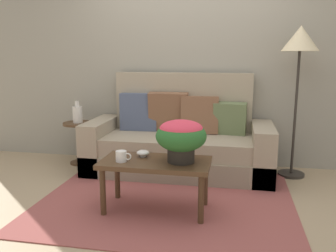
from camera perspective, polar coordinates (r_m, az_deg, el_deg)
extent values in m
plane|color=tan|center=(3.48, -0.18, -11.82)|extent=(14.00, 14.00, 0.00)
cube|color=gray|center=(4.53, 3.19, 11.94)|extent=(6.40, 0.12, 2.83)
cube|color=#994C47|center=(3.48, -0.17, -11.71)|extent=(2.36, 1.95, 0.01)
cube|color=gray|center=(4.20, 1.64, -5.89)|extent=(2.14, 0.86, 0.25)
cube|color=gray|center=(4.12, 1.61, -2.99)|extent=(1.67, 0.77, 0.20)
cube|color=gray|center=(4.41, 2.42, 2.50)|extent=(1.67, 0.15, 0.93)
cube|color=gray|center=(4.40, -10.67, -2.89)|extent=(0.23, 0.86, 0.60)
cube|color=gray|center=(4.11, 14.87, -4.09)|extent=(0.23, 0.86, 0.60)
cube|color=#607047|center=(4.22, 9.90, 1.18)|extent=(0.39, 0.22, 0.38)
cube|color=brown|center=(4.23, 5.08, 1.80)|extent=(0.45, 0.23, 0.45)
cube|color=#4C5670|center=(4.39, -4.70, 2.26)|extent=(0.46, 0.15, 0.46)
cube|color=brown|center=(4.30, 0.06, 2.23)|extent=(0.47, 0.17, 0.48)
cylinder|color=#442D1B|center=(3.14, -10.40, -10.42)|extent=(0.05, 0.05, 0.42)
cylinder|color=#442D1B|center=(2.96, 5.32, -11.70)|extent=(0.05, 0.05, 0.42)
cylinder|color=#442D1B|center=(3.47, -8.13, -8.20)|extent=(0.05, 0.05, 0.42)
cylinder|color=#442D1B|center=(3.31, 5.98, -9.17)|extent=(0.05, 0.05, 0.42)
cube|color=#4C331E|center=(3.12, -2.01, -5.90)|extent=(0.95, 0.49, 0.04)
cylinder|color=#4C331E|center=(4.72, -13.93, -5.70)|extent=(0.24, 0.24, 0.03)
cylinder|color=#4C331E|center=(4.65, -14.08, -2.72)|extent=(0.04, 0.04, 0.48)
cylinder|color=#4C331E|center=(4.60, -14.23, 0.38)|extent=(0.37, 0.37, 0.03)
cylinder|color=#2D2823|center=(4.38, 19.11, -7.28)|extent=(0.30, 0.30, 0.03)
cylinder|color=#2D2823|center=(4.22, 19.72, 1.82)|extent=(0.03, 0.03, 1.38)
cone|color=beige|center=(4.17, 20.49, 13.03)|extent=(0.40, 0.40, 0.27)
cylinder|color=black|center=(3.05, 2.09, -4.47)|extent=(0.23, 0.23, 0.14)
ellipsoid|color=#286028|center=(3.01, 2.11, -1.62)|extent=(0.43, 0.43, 0.26)
ellipsoid|color=#DB384C|center=(3.00, 2.12, -0.41)|extent=(0.37, 0.37, 0.14)
cylinder|color=white|center=(3.09, -7.52, -4.82)|extent=(0.09, 0.09, 0.09)
torus|color=white|center=(3.07, -6.47, -4.89)|extent=(0.06, 0.01, 0.06)
cylinder|color=silver|center=(3.23, -4.01, -4.75)|extent=(0.05, 0.05, 0.02)
ellipsoid|color=silver|center=(3.22, -4.02, -4.31)|extent=(0.12, 0.12, 0.05)
cylinder|color=silver|center=(4.57, -14.29, 1.79)|extent=(0.12, 0.12, 0.20)
cylinder|color=silver|center=(4.55, -14.37, 3.47)|extent=(0.05, 0.05, 0.07)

